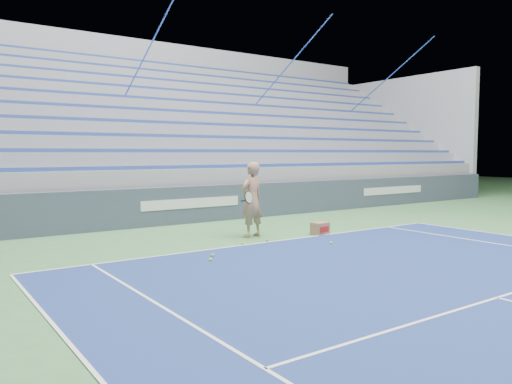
% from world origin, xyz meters
% --- Properties ---
extents(sponsor_barrier, '(30.00, 0.32, 1.10)m').
position_xyz_m(sponsor_barrier, '(0.00, 15.88, 0.55)').
color(sponsor_barrier, '#3A4458').
rests_on(sponsor_barrier, ground).
extents(bleachers, '(31.00, 9.15, 7.30)m').
position_xyz_m(bleachers, '(0.00, 21.60, 2.36)').
color(bleachers, '#989BA0').
rests_on(bleachers, ground).
extents(tennis_player, '(0.98, 0.91, 1.86)m').
position_xyz_m(tennis_player, '(0.09, 12.75, 0.93)').
color(tennis_player, tan).
rests_on(tennis_player, ground).
extents(ball_box, '(0.46, 0.38, 0.32)m').
position_xyz_m(ball_box, '(1.72, 12.04, 0.16)').
color(ball_box, '#906445').
rests_on(ball_box, ground).
extents(tennis_ball_0, '(0.07, 0.07, 0.07)m').
position_xyz_m(tennis_ball_0, '(-2.14, 10.90, 0.03)').
color(tennis_ball_0, '#B9DE2D').
rests_on(tennis_ball_0, ground).
extents(tennis_ball_1, '(0.07, 0.07, 0.07)m').
position_xyz_m(tennis_ball_1, '(-0.69, 11.98, 0.03)').
color(tennis_ball_1, '#B9DE2D').
rests_on(tennis_ball_1, ground).
extents(tennis_ball_2, '(0.07, 0.07, 0.07)m').
position_xyz_m(tennis_ball_2, '(1.01, 10.88, 0.03)').
color(tennis_ball_2, '#B9DE2D').
rests_on(tennis_ball_2, ground).
extents(tennis_ball_3, '(0.07, 0.07, 0.07)m').
position_xyz_m(tennis_ball_3, '(-1.91, 11.22, 0.03)').
color(tennis_ball_3, '#B9DE2D').
rests_on(tennis_ball_3, ground).
extents(tennis_ball_4, '(0.07, 0.07, 0.07)m').
position_xyz_m(tennis_ball_4, '(1.80, 12.03, 0.03)').
color(tennis_ball_4, '#B9DE2D').
rests_on(tennis_ball_4, ground).
extents(tennis_ball_5, '(0.07, 0.07, 0.07)m').
position_xyz_m(tennis_ball_5, '(0.04, 12.02, 0.03)').
color(tennis_ball_5, '#B9DE2D').
rests_on(tennis_ball_5, ground).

